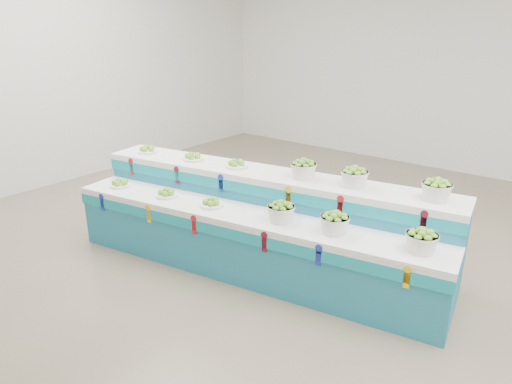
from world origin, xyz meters
The scene contains 15 objects.
ground centered at (0.00, 0.00, 0.00)m, with size 10.00×10.00×0.00m, color #70624E.
back_wall centered at (0.00, 5.00, 2.00)m, with size 10.00×10.00×0.00m, color silver.
display_stand centered at (-0.54, -0.06, 0.51)m, with size 4.24×1.09×1.02m, color teal, non-canonical shape.
plate_lower_left centered at (-2.21, -0.61, 0.77)m, with size 0.26×0.26×0.10m, color white.
plate_lower_mid centered at (-1.50, -0.49, 0.77)m, with size 0.26×0.26×0.10m, color white.
plate_lower_right centered at (-0.90, -0.39, 0.77)m, with size 0.26×0.26×0.10m, color white.
basket_lower_left centered at (-0.08, -0.25, 0.82)m, with size 0.28×0.28×0.21m, color silver, non-canonical shape.
basket_lower_mid centered at (0.48, -0.15, 0.82)m, with size 0.28×0.28×0.21m, color silver, non-canonical shape.
basket_lower_right centered at (1.25, -0.02, 0.82)m, with size 0.28×0.28×0.21m, color silver, non-canonical shape.
plate_upper_left centered at (-2.30, -0.09, 1.07)m, with size 0.26×0.26×0.10m, color white.
plate_upper_mid centered at (-1.59, 0.03, 1.07)m, with size 0.26×0.26×0.10m, color white.
plate_upper_right centered at (-0.98, 0.13, 1.07)m, with size 0.26×0.26×0.10m, color white.
basket_upper_left centered at (-0.16, 0.27, 1.12)m, with size 0.28×0.28×0.21m, color silver, non-canonical shape.
basket_upper_mid centered at (0.39, 0.36, 1.12)m, with size 0.28×0.28×0.21m, color silver, non-canonical shape.
basket_upper_right centered at (1.16, 0.50, 1.12)m, with size 0.28×0.28×0.21m, color silver, non-canonical shape.
Camera 1 is at (2.39, -3.73, 2.58)m, focal length 32.62 mm.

